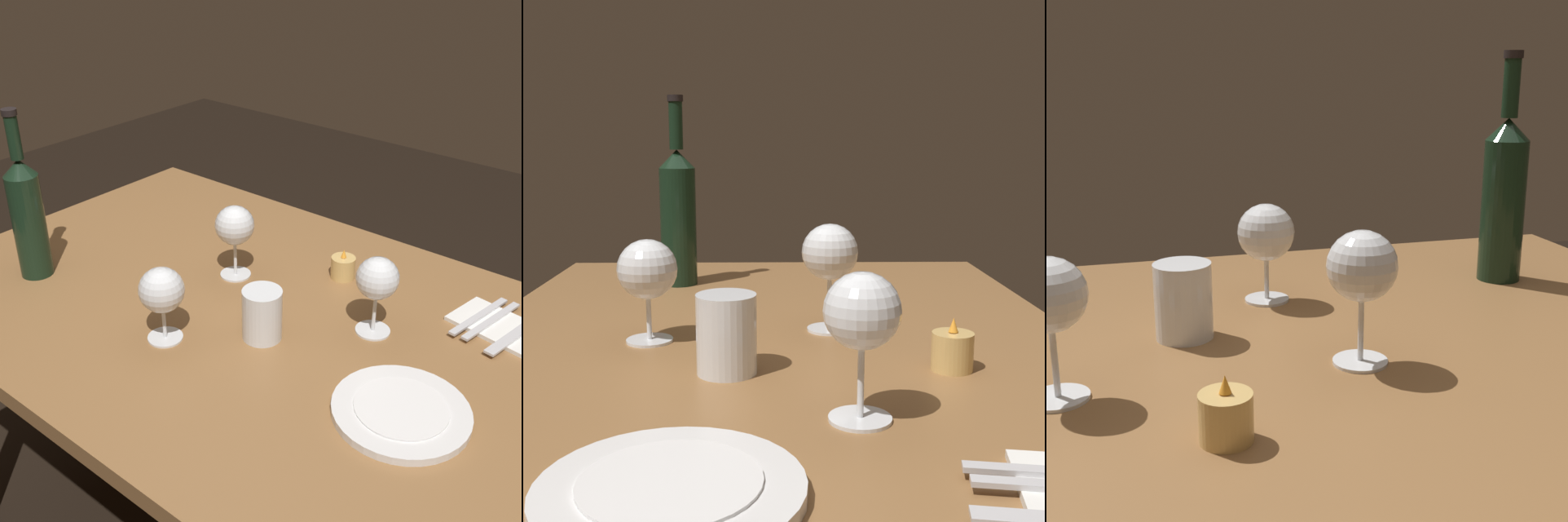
% 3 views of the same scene
% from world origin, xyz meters
% --- Properties ---
extents(dining_table, '(1.30, 0.90, 0.74)m').
position_xyz_m(dining_table, '(0.00, 0.00, 0.65)').
color(dining_table, olive).
rests_on(dining_table, ground).
extents(wine_glass_left, '(0.08, 0.08, 0.16)m').
position_xyz_m(wine_glass_left, '(0.26, 0.09, 0.85)').
color(wine_glass_left, white).
rests_on(wine_glass_left, dining_table).
extents(wine_glass_right, '(0.08, 0.08, 0.16)m').
position_xyz_m(wine_glass_right, '(-0.08, 0.08, 0.86)').
color(wine_glass_right, white).
rests_on(wine_glass_right, dining_table).
extents(wine_glass_centre, '(0.08, 0.08, 0.15)m').
position_xyz_m(wine_glass_centre, '(-0.02, -0.17, 0.84)').
color(wine_glass_centre, white).
rests_on(wine_glass_centre, dining_table).
extents(wine_bottle, '(0.07, 0.07, 0.36)m').
position_xyz_m(wine_bottle, '(-0.41, -0.18, 0.88)').
color(wine_bottle, black).
rests_on(wine_bottle, dining_table).
extents(water_tumbler, '(0.07, 0.07, 0.10)m').
position_xyz_m(water_tumbler, '(0.11, -0.06, 0.78)').
color(water_tumbler, white).
rests_on(water_tumbler, dining_table).
extents(votive_candle, '(0.05, 0.05, 0.07)m').
position_xyz_m(votive_candle, '(0.11, 0.22, 0.76)').
color(votive_candle, '#DBB266').
rests_on(votive_candle, dining_table).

